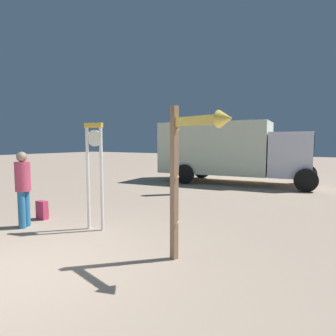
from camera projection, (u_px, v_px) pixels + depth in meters
ground_plane at (17, 273)px, 4.31m from camera, size 80.00×80.00×0.00m
standing_clock at (95, 166)px, 6.34m from camera, size 0.44×0.17×2.35m
arrow_sign at (191, 157)px, 4.43m from camera, size 1.15×0.46×2.52m
person_near_clock at (23, 185)px, 6.55m from camera, size 0.33×0.33×1.72m
backpack at (42, 210)px, 7.31m from camera, size 0.31×0.19×0.46m
person_distant at (174, 168)px, 10.68m from camera, size 0.33×0.33×1.74m
box_truck_near at (229, 150)px, 13.78m from camera, size 7.25×3.26×2.87m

